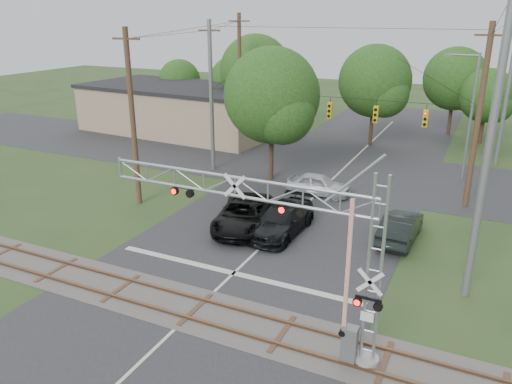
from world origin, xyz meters
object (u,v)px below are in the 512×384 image
at_px(traffic_signal_span, 343,109).
at_px(car_dark, 282,220).
at_px(crossing_gantry, 285,236).
at_px(pickup_black, 243,214).
at_px(sedan_silver, 319,184).
at_px(commercial_building, 181,108).
at_px(streetlight, 469,111).

distance_m(traffic_signal_span, car_dark, 10.34).
height_order(crossing_gantry, pickup_black, crossing_gantry).
xyz_separation_m(pickup_black, sedan_silver, (2.20, 7.25, -0.09)).
height_order(car_dark, sedan_silver, car_dark).
distance_m(commercial_building, streetlight, 28.65).
distance_m(car_dark, streetlight, 17.82).
relative_size(sedan_silver, commercial_building, 0.21).
height_order(traffic_signal_span, sedan_silver, traffic_signal_span).
bearing_deg(commercial_building, streetlight, -5.28).
bearing_deg(sedan_silver, pickup_black, 160.97).
bearing_deg(streetlight, sedan_silver, -136.67).
bearing_deg(pickup_black, streetlight, 40.82).
xyz_separation_m(traffic_signal_span, sedan_silver, (-0.82, -2.08, -4.97)).
xyz_separation_m(traffic_signal_span, pickup_black, (-3.02, -9.34, -4.88)).
height_order(pickup_black, sedan_silver, pickup_black).
bearing_deg(traffic_signal_span, sedan_silver, -111.45).
relative_size(pickup_black, commercial_building, 0.28).
distance_m(traffic_signal_span, pickup_black, 10.96).
bearing_deg(crossing_gantry, traffic_signal_span, 100.02).
relative_size(pickup_black, car_dark, 1.07).
relative_size(car_dark, sedan_silver, 1.29).
bearing_deg(sedan_silver, commercial_building, 54.94).
height_order(commercial_building, streetlight, streetlight).
bearing_deg(crossing_gantry, pickup_black, 124.78).
bearing_deg(commercial_building, sedan_silver, -28.93).
bearing_deg(car_dark, traffic_signal_span, 87.90).
bearing_deg(traffic_signal_span, car_dark, -94.18).
relative_size(traffic_signal_span, streetlight, 2.08).
xyz_separation_m(crossing_gantry, sedan_silver, (-4.06, 16.28, -3.72)).
bearing_deg(sedan_silver, streetlight, -48.79).
relative_size(sedan_silver, streetlight, 0.47).
height_order(crossing_gantry, traffic_signal_span, traffic_signal_span).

